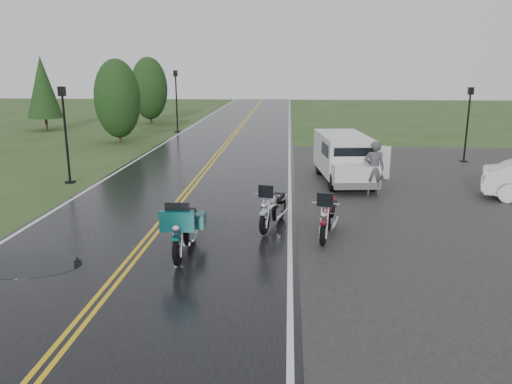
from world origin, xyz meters
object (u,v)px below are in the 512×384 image
(lamp_post_far_right, at_px, (467,125))
(lamp_post_far_left, at_px, (177,101))
(lamp_post_near_left, at_px, (66,135))
(person_at_van, at_px, (374,169))
(motorcycle_teal, at_px, (177,238))
(motorcycle_silver, at_px, (265,213))
(motorcycle_red, at_px, (324,223))
(van_white, at_px, (333,166))

(lamp_post_far_right, bearing_deg, lamp_post_far_left, 147.65)
(lamp_post_near_left, bearing_deg, person_at_van, -6.40)
(motorcycle_teal, relative_size, motorcycle_silver, 1.10)
(motorcycle_red, xyz_separation_m, motorcycle_silver, (-1.55, 0.77, 0.00))
(motorcycle_red, distance_m, lamp_post_near_left, 11.90)
(person_at_van, height_order, lamp_post_near_left, lamp_post_near_left)
(motorcycle_red, bearing_deg, lamp_post_far_right, 69.92)
(lamp_post_near_left, distance_m, lamp_post_far_right, 18.23)
(lamp_post_near_left, bearing_deg, van_white, -4.38)
(motorcycle_silver, relative_size, person_at_van, 1.16)
(motorcycle_red, distance_m, lamp_post_far_right, 14.67)
(motorcycle_red, distance_m, person_at_van, 5.90)
(motorcycle_silver, distance_m, lamp_post_far_right, 14.92)
(motorcycle_teal, distance_m, van_white, 8.64)
(motorcycle_silver, xyz_separation_m, lamp_post_far_left, (-7.28, 22.13, 1.50))
(motorcycle_red, bearing_deg, motorcycle_teal, -144.35)
(lamp_post_far_left, bearing_deg, motorcycle_red, -68.93)
(lamp_post_far_right, bearing_deg, van_white, -137.09)
(lamp_post_near_left, bearing_deg, motorcycle_teal, -53.29)
(lamp_post_near_left, xyz_separation_m, lamp_post_far_right, (17.34, 5.64, -0.10))
(motorcycle_red, bearing_deg, motorcycle_silver, 164.96)
(motorcycle_silver, distance_m, lamp_post_far_left, 23.34)
(van_white, bearing_deg, lamp_post_far_right, 36.87)
(van_white, bearing_deg, lamp_post_far_left, 113.48)
(van_white, xyz_separation_m, person_at_van, (1.40, -0.53, 0.03))
(motorcycle_silver, height_order, van_white, van_white)
(motorcycle_red, relative_size, motorcycle_silver, 1.00)
(van_white, height_order, lamp_post_far_right, lamp_post_far_right)
(person_at_van, relative_size, lamp_post_near_left, 0.51)
(van_white, distance_m, lamp_post_far_left, 19.44)
(lamp_post_far_left, bearing_deg, motorcycle_silver, -71.80)
(lamp_post_far_right, bearing_deg, person_at_van, -128.41)
(motorcycle_teal, xyz_separation_m, motorcycle_silver, (1.89, 2.32, -0.07))
(motorcycle_red, relative_size, lamp_post_far_right, 0.63)
(van_white, relative_size, lamp_post_far_left, 1.13)
(motorcycle_teal, bearing_deg, motorcycle_red, 22.61)
(motorcycle_red, height_order, lamp_post_far_left, lamp_post_far_left)
(motorcycle_red, xyz_separation_m, lamp_post_near_left, (-9.67, 6.82, 1.25))
(motorcycle_red, xyz_separation_m, lamp_post_far_left, (-8.83, 22.90, 1.50))
(lamp_post_near_left, bearing_deg, lamp_post_far_right, 18.02)
(motorcycle_teal, bearing_deg, lamp_post_far_left, 100.91)
(van_white, bearing_deg, person_at_van, -26.60)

